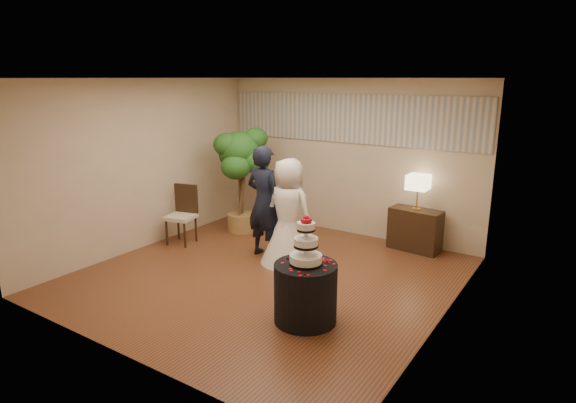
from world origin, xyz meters
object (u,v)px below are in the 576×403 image
Objects in this scene: groom at (264,202)px; ficus_tree at (240,180)px; bride at (288,211)px; console at (415,230)px; table_lamp at (418,192)px; cake_table at (305,293)px; side_chair at (181,215)px; wedding_cake at (306,240)px.

groom is 0.91× the size of ficus_tree.
ficus_tree reaches higher than bride.
table_lamp is (0.00, 0.00, 0.64)m from console.
groom reaches higher than table_lamp.
bride is at bearing -179.48° from groom.
groom is at bearing -140.75° from table_lamp.
ficus_tree reaches higher than cake_table.
console is at bearing 16.03° from side_chair.
groom is 2.31m from cake_table.
console is (0.26, 3.08, -0.66)m from wedding_cake.
bride is 2.83× the size of table_lamp.
groom reaches higher than cake_table.
wedding_cake is 3.48m from side_chair.
table_lamp is 0.57× the size of side_chair.
cake_table is 3.09m from console.
bride is at bearing 129.32° from wedding_cake.
cake_table is 0.88× the size of console.
ficus_tree reaches higher than groom.
groom is 2.25m from wedding_cake.
cake_table is at bearing 0.00° from wedding_cake.
groom is 2.56m from console.
groom is 1.09× the size of bride.
cake_table is at bearing -88.82° from console.
side_chair is at bearing 9.82° from bride.
bride is 2.08m from side_chair.
table_lamp is at bearing 14.33° from ficus_tree.
bride is 2.79× the size of wedding_cake.
groom is 2.42× the size of cake_table.
console is at bearing 14.33° from ficus_tree.
side_chair is (-3.49, -1.91, 0.16)m from console.
bride is at bearing 129.32° from cake_table.
bride reaches higher than side_chair.
ficus_tree reaches higher than table_lamp.
console is 0.64m from table_lamp.
console is 3.23m from ficus_tree.
ficus_tree is 1.94× the size of side_chair.
table_lamp is (0.26, 3.08, -0.02)m from wedding_cake.
groom is 3.05× the size of wedding_cake.
bride is 1.62× the size of side_chair.
table_lamp is (1.94, 1.59, 0.09)m from groom.
wedding_cake is 0.58× the size of side_chair.
wedding_cake is 1.02× the size of table_lamp.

